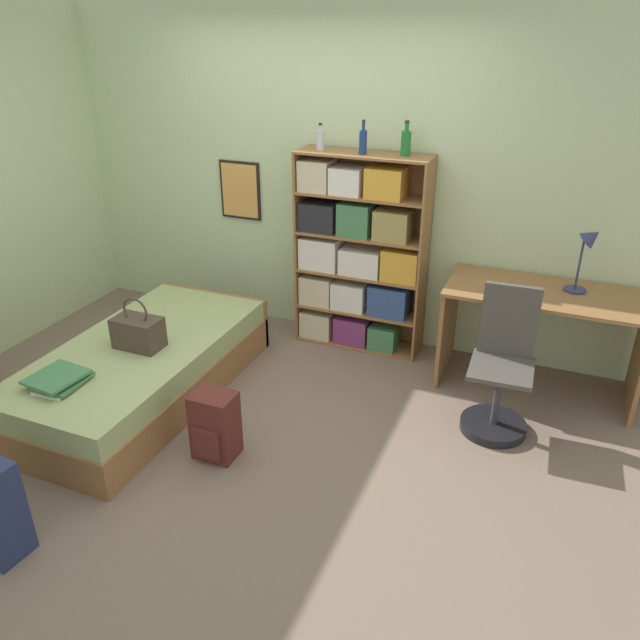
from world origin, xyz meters
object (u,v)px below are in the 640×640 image
at_px(book_stack_on_bed, 60,380).
at_px(desk_chair, 499,384).
at_px(bookcase, 356,257).
at_px(handbag, 138,332).
at_px(desk_lamp, 589,247).
at_px(bottle_clear, 406,142).
at_px(desk, 542,321).
at_px(bottle_green, 320,140).
at_px(bed, 144,368).
at_px(bottle_brown, 363,141).
at_px(backpack, 215,426).

height_order(book_stack_on_bed, desk_chair, desk_chair).
bearing_deg(bookcase, desk_chair, -31.08).
xyz_separation_m(handbag, desk_lamp, (2.75, 1.30, 0.56)).
relative_size(handbag, bookcase, 0.24).
height_order(book_stack_on_bed, bottle_clear, bottle_clear).
height_order(handbag, desk, handbag).
height_order(bottle_green, desk, bottle_green).
bearing_deg(book_stack_on_bed, bottle_clear, 51.64).
distance_m(handbag, book_stack_on_bed, 0.62).
relative_size(bottle_clear, desk, 0.18).
bearing_deg(bottle_clear, bed, -137.41).
height_order(bottle_brown, backpack, bottle_brown).
distance_m(desk, backpack, 2.37).
distance_m(bottle_brown, desk, 1.80).
relative_size(bookcase, bottle_clear, 6.44).
xyz_separation_m(bottle_brown, backpack, (-0.33, -1.70, -1.45)).
height_order(handbag, desk_chair, desk_chair).
xyz_separation_m(bottle_brown, desk_lamp, (1.61, -0.03, -0.57)).
xyz_separation_m(desk_lamp, desk_chair, (-0.39, -0.69, -0.76)).
bearing_deg(desk_chair, bottle_clear, 139.42).
height_order(desk_lamp, desk_chair, desk_lamp).
distance_m(handbag, bottle_brown, 2.08).
xyz_separation_m(handbag, bottle_green, (0.79, 1.35, 1.11)).
distance_m(bottle_brown, desk_chair, 1.95).
relative_size(bottle_clear, desk_chair, 0.25).
distance_m(bottle_green, bottle_brown, 0.34).
height_order(desk_chair, backpack, desk_chair).
relative_size(bottle_green, bottle_clear, 0.81).
distance_m(bottle_clear, desk_lamp, 1.44).
bearing_deg(bed, bottle_green, 57.50).
bearing_deg(desk_chair, bed, -166.89).
xyz_separation_m(bottle_brown, bottle_clear, (0.30, 0.07, 0.00)).
height_order(bed, handbag, handbag).
bearing_deg(book_stack_on_bed, desk, 33.93).
bearing_deg(bottle_brown, desk_lamp, -1.19).
relative_size(bottle_brown, desk_chair, 0.25).
bearing_deg(bottle_clear, bottle_brown, -167.26).
bearing_deg(bookcase, book_stack_on_bed, -122.18).
bearing_deg(desk_lamp, book_stack_on_bed, -146.81).
height_order(book_stack_on_bed, desk, desk).
distance_m(book_stack_on_bed, bookcase, 2.34).
distance_m(bookcase, desk_lamp, 1.69).
xyz_separation_m(bottle_green, bottle_clear, (0.64, 0.05, 0.02)).
height_order(book_stack_on_bed, bottle_brown, bottle_brown).
bearing_deg(bed, desk_lamp, 24.16).
relative_size(desk_chair, backpack, 2.22).
xyz_separation_m(bed, bottle_clear, (1.47, 1.35, 1.46)).
height_order(handbag, backpack, handbag).
relative_size(handbag, book_stack_on_bed, 1.07).
distance_m(handbag, bottle_green, 1.92).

